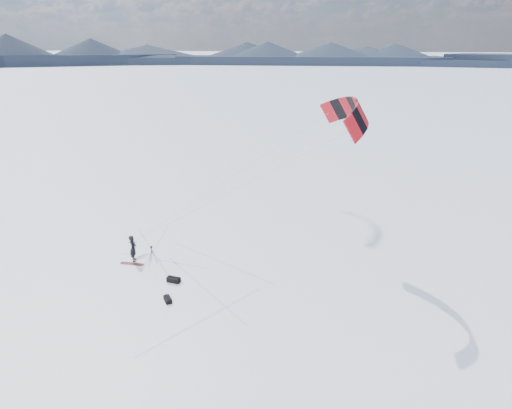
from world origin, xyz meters
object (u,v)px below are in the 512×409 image
(tripod, at_px, (152,253))
(gear_bag_b, at_px, (168,299))
(snowboard, at_px, (132,264))
(snowkiter, at_px, (134,260))
(gear_bag_a, at_px, (174,280))

(tripod, distance_m, gear_bag_b, 4.73)
(snowboard, height_order, gear_bag_b, gear_bag_b)
(snowkiter, xyz_separation_m, snowboard, (0.13, -0.48, 0.02))
(gear_bag_b, bearing_deg, tripod, 176.96)
(tripod, bearing_deg, gear_bag_b, -66.76)
(tripod, relative_size, gear_bag_b, 1.83)
(gear_bag_a, bearing_deg, snowboard, 162.93)
(gear_bag_b, bearing_deg, snowkiter, -172.81)
(gear_bag_a, bearing_deg, tripod, 147.59)
(snowkiter, xyz_separation_m, tripod, (1.48, -0.15, 0.86))
(tripod, height_order, gear_bag_b, tripod)
(gear_bag_b, bearing_deg, snowboard, -169.78)
(snowboard, xyz_separation_m, tripod, (1.35, 0.33, 0.84))
(snowboard, bearing_deg, snowkiter, 98.99)
(gear_bag_a, bearing_deg, snowkiter, 157.24)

